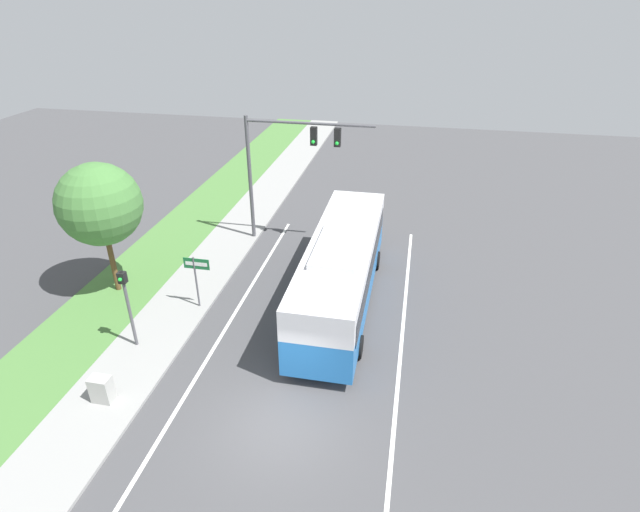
# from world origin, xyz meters

# --- Properties ---
(ground_plane) EXTENTS (80.00, 80.00, 0.00)m
(ground_plane) POSITION_xyz_m (0.00, 0.00, 0.00)
(ground_plane) COLOR #424244
(sidewalk) EXTENTS (2.80, 80.00, 0.12)m
(sidewalk) POSITION_xyz_m (-6.20, 0.00, 0.06)
(sidewalk) COLOR gray
(sidewalk) RESTS_ON ground_plane
(grass_verge) EXTENTS (3.60, 80.00, 0.10)m
(grass_verge) POSITION_xyz_m (-9.40, 0.00, 0.05)
(grass_verge) COLOR #477538
(grass_verge) RESTS_ON ground_plane
(lane_divider_near) EXTENTS (0.14, 30.00, 0.01)m
(lane_divider_near) POSITION_xyz_m (-3.60, 0.00, 0.00)
(lane_divider_near) COLOR silver
(lane_divider_near) RESTS_ON ground_plane
(lane_divider_far) EXTENTS (0.14, 30.00, 0.01)m
(lane_divider_far) POSITION_xyz_m (3.60, 0.00, 0.00)
(lane_divider_far) COLOR silver
(lane_divider_far) RESTS_ON ground_plane
(bus) EXTENTS (2.77, 11.08, 3.40)m
(bus) POSITION_xyz_m (0.77, 7.34, 1.89)
(bus) COLOR #236BB7
(bus) RESTS_ON ground_plane
(signal_gantry) EXTENTS (6.59, 0.41, 6.81)m
(signal_gantry) POSITION_xyz_m (-3.10, 12.86, 4.87)
(signal_gantry) COLOR #4C4C51
(signal_gantry) RESTS_ON ground_plane
(pedestrian_signal) EXTENTS (0.28, 0.34, 3.39)m
(pedestrian_signal) POSITION_xyz_m (-6.59, 2.76, 2.29)
(pedestrian_signal) COLOR #4C4C51
(pedestrian_signal) RESTS_ON ground_plane
(street_sign) EXTENTS (1.14, 0.08, 2.54)m
(street_sign) POSITION_xyz_m (-5.20, 5.76, 1.78)
(street_sign) COLOR #4C4C51
(street_sign) RESTS_ON ground_plane
(utility_cabinet) EXTENTS (0.70, 0.47, 0.96)m
(utility_cabinet) POSITION_xyz_m (-6.14, -0.19, 0.60)
(utility_cabinet) COLOR #A8A8A3
(utility_cabinet) RESTS_ON sidewalk
(roadside_tree) EXTENTS (3.56, 3.56, 6.02)m
(roadside_tree) POSITION_xyz_m (-9.51, 6.34, 4.33)
(roadside_tree) COLOR brown
(roadside_tree) RESTS_ON grass_verge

